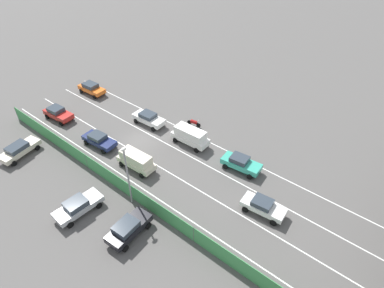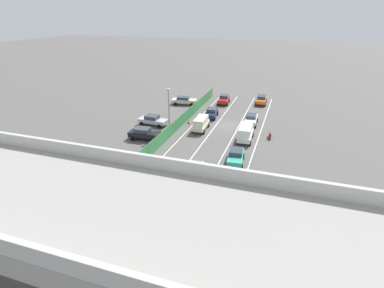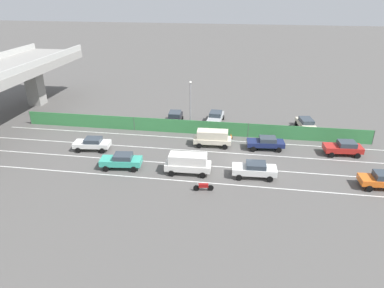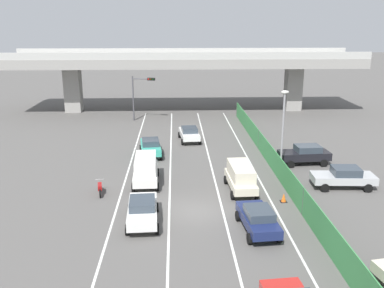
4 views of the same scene
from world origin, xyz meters
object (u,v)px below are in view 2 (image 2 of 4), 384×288
Objects in this scene: traffic_light at (226,209)px; traffic_cone at (189,122)px; car_van_cream at (201,123)px; parked_wagon_silver at (153,120)px; car_taxi_orange at (261,99)px; motorcycle at (270,135)px; parked_sedan_cream at (184,100)px; parked_sedan_dark at (144,133)px; street_lamp at (169,107)px; car_sedan_white at (193,171)px; car_hatchback_white at (251,119)px; car_sedan_red at (224,99)px; car_taxi_teal at (236,156)px; car_van_white at (246,132)px; car_sedan_navy at (211,112)px.

traffic_cone is at bearing -65.56° from traffic_light.
car_van_cream is 0.96× the size of parked_wagon_silver.
motorcycle is (-3.21, 17.06, -0.45)m from car_taxi_orange.
parked_sedan_cream is 18.00m from parked_sedan_dark.
traffic_light is at bearing 122.10° from street_lamp.
car_hatchback_white reaches higher than car_sedan_white.
car_sedan_white is 12.69m from parked_sedan_dark.
parked_wagon_silver reaches higher than traffic_cone.
car_sedan_red is at bearing 16.48° from car_taxi_orange.
car_van_cream reaches higher than parked_sedan_dark.
traffic_light is (-16.15, 35.80, 3.04)m from parked_sedan_cream.
motorcycle is (-10.22, 14.99, -0.45)m from car_sedan_red.
parked_sedan_cream is 16.02m from street_lamp.
car_van_cream is 1.02× the size of car_taxi_teal.
car_sedan_red is 7.82m from parked_sedan_cream.
car_van_white is 1.06× the size of car_taxi_teal.
parked_sedan_cream is 1.10× the size of parked_sedan_dark.
parked_wagon_silver is at bearing 25.71° from traffic_cone.
motorcycle is at bearing 145.78° from parked_sedan_cream.
parked_wagon_silver is at bearing 40.91° from car_sedan_navy.
car_taxi_orange is (-7.16, -10.86, 0.05)m from car_sedan_navy.
traffic_light is at bearing 110.87° from car_van_cream.
traffic_light is (1.22, 23.99, 3.47)m from motorcycle.
traffic_light is at bearing 97.59° from car_taxi_teal.
car_hatchback_white is 15.66m from parked_wagon_silver.
motorcycle is at bearing -92.90° from traffic_light.
car_van_white reaches higher than parked_sedan_dark.
traffic_cone is (-1.06, -5.44, -3.94)m from street_lamp.
car_taxi_teal is at bearing 90.12° from car_van_white.
traffic_cone is (-4.36, 9.87, -0.59)m from parked_sedan_cream.
car_sedan_white is at bearing 129.42° from parked_wagon_silver.
motorcycle is at bearing 124.28° from car_sedan_red.
traffic_cone is (-3.86, -8.12, -0.64)m from parked_sedan_dark.
street_lamp is (10.85, 20.57, 3.33)m from car_taxi_orange.
car_sedan_red is at bearing -90.98° from car_sedan_navy.
street_lamp is at bearing 7.78° from car_van_white.
car_sedan_red is 18.15m from motorcycle.
street_lamp is 6.81m from traffic_cone.
car_taxi_orange reaches higher than car_sedan_white.
car_sedan_white is at bearing -59.70° from traffic_light.
parked_sedan_dark is at bearing 59.58° from car_taxi_orange.
car_van_cream is 7.22× the size of traffic_cone.
car_hatchback_white is 0.65× the size of street_lamp.
parked_wagon_silver is at bearing -30.05° from car_taxi_teal.
parked_sedan_dark is 0.64× the size of street_lamp.
car_van_white is 0.69× the size of street_lamp.
car_sedan_white is 17.18m from traffic_cone.
traffic_cone is at bearing -154.29° from parked_wagon_silver.
car_van_cream is 0.93× the size of parked_sedan_cream.
parked_sedan_dark reaches higher than car_hatchback_white.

